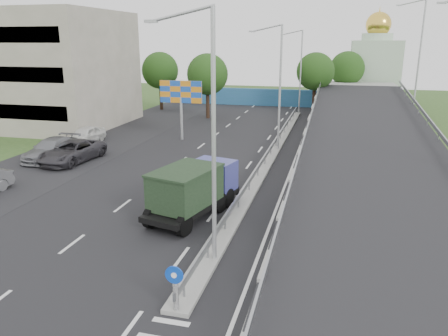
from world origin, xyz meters
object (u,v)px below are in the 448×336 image
(parked_car_c, at_px, (72,152))
(parked_car_e, at_px, (86,135))
(sign_bollard, at_px, (175,288))
(lamp_post_mid, at_px, (278,81))
(parked_car_d, at_px, (51,149))
(lamp_post_far, at_px, (299,67))
(lamp_post_near, at_px, (209,127))
(billboard, at_px, (181,95))
(dump_truck, at_px, (194,188))
(church, at_px, (375,66))

(parked_car_c, relative_size, parked_car_e, 1.30)
(sign_bollard, relative_size, lamp_post_mid, 0.17)
(parked_car_d, bearing_deg, lamp_post_far, 58.72)
(sign_bollard, height_order, parked_car_d, sign_bollard)
(lamp_post_near, xyz_separation_m, lamp_post_mid, (0.00, 20.00, 0.00))
(lamp_post_far, distance_m, billboard, 20.24)
(parked_car_c, bearing_deg, lamp_post_mid, 32.09)
(billboard, height_order, dump_truck, billboard)
(billboard, relative_size, dump_truck, 0.83)
(billboard, bearing_deg, dump_truck, -68.30)
(lamp_post_near, height_order, parked_car_e, lamp_post_near)
(dump_truck, bearing_deg, lamp_post_far, 100.89)
(parked_car_c, xyz_separation_m, parked_car_d, (-2.07, 0.32, -0.01))
(sign_bollard, relative_size, parked_car_e, 0.37)
(parked_car_d, height_order, parked_car_e, parked_car_d)
(parked_car_e, bearing_deg, parked_car_c, -65.12)
(lamp_post_far, relative_size, billboard, 1.83)
(church, distance_m, parked_car_e, 44.85)
(lamp_post_mid, relative_size, church, 0.73)
(lamp_post_near, bearing_deg, parked_car_e, 132.79)
(sign_bollard, relative_size, lamp_post_near, 0.17)
(lamp_post_near, relative_size, lamp_post_far, 1.00)
(lamp_post_near, relative_size, parked_car_d, 1.81)
(church, height_order, dump_truck, church)
(dump_truck, xyz_separation_m, parked_car_c, (-12.40, 7.81, -0.71))
(dump_truck, distance_m, parked_car_e, 20.15)
(lamp_post_mid, height_order, parked_car_d, lamp_post_mid)
(billboard, bearing_deg, lamp_post_near, -67.51)
(lamp_post_far, relative_size, church, 0.73)
(parked_car_d, distance_m, parked_car_e, 5.53)
(parked_car_c, bearing_deg, lamp_post_near, -35.36)
(lamp_post_far, relative_size, parked_car_d, 1.81)
(parked_car_c, bearing_deg, church, 64.66)
(lamp_post_mid, xyz_separation_m, parked_car_e, (-17.07, -1.55, -5.03))
(sign_bollard, bearing_deg, parked_car_e, 127.30)
(lamp_post_mid, bearing_deg, sign_bollard, -90.26)
(lamp_post_far, bearing_deg, sign_bollard, -90.14)
(billboard, bearing_deg, lamp_post_mid, -12.38)
(dump_truck, bearing_deg, parked_car_c, 162.36)
(lamp_post_far, relative_size, dump_truck, 1.51)
(lamp_post_near, height_order, billboard, lamp_post_near)
(parked_car_d, bearing_deg, lamp_post_mid, 23.34)
(billboard, bearing_deg, church, 59.30)
(billboard, distance_m, parked_car_d, 12.32)
(dump_truck, xyz_separation_m, parked_car_e, (-14.81, 13.65, -0.76))
(sign_bollard, height_order, lamp_post_near, lamp_post_near)
(sign_bollard, height_order, parked_car_c, sign_bollard)
(lamp_post_near, xyz_separation_m, church, (9.89, 54.00, -0.50))
(parked_car_c, distance_m, parked_car_e, 6.31)
(church, bearing_deg, parked_car_c, -120.68)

